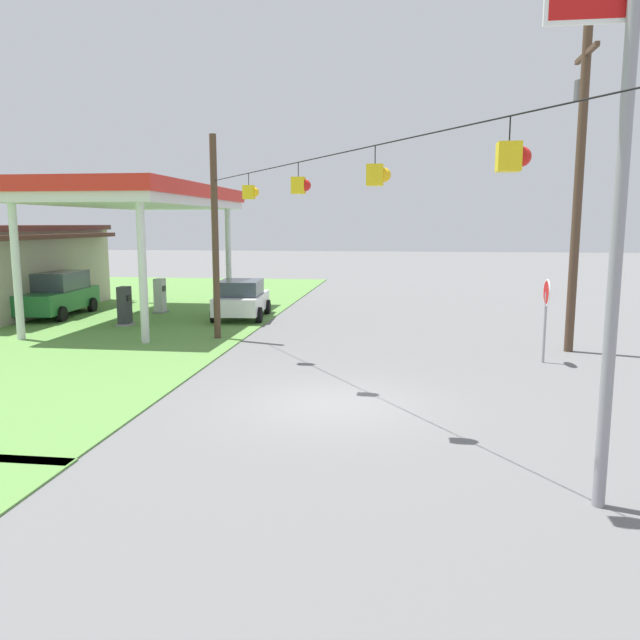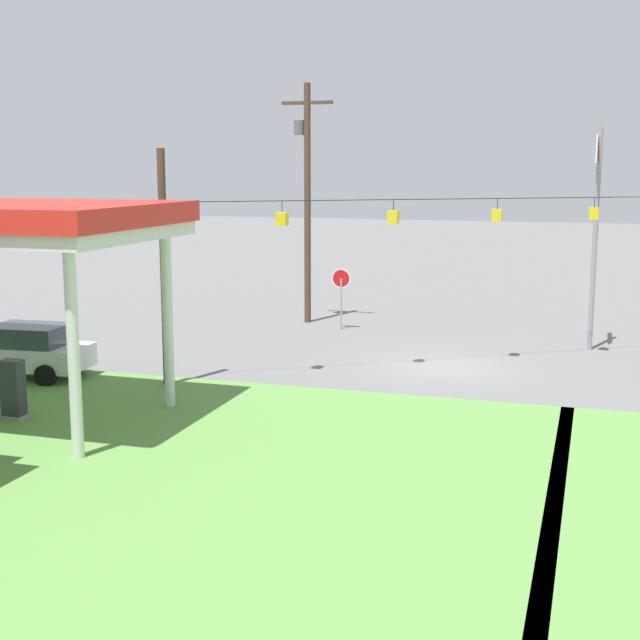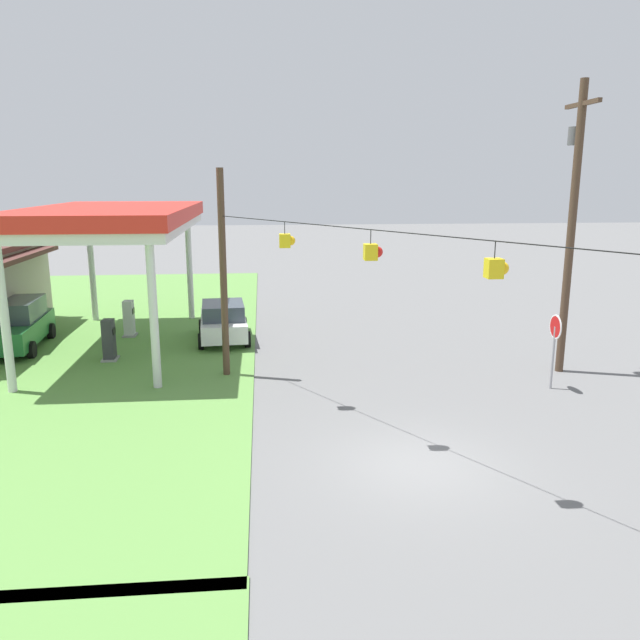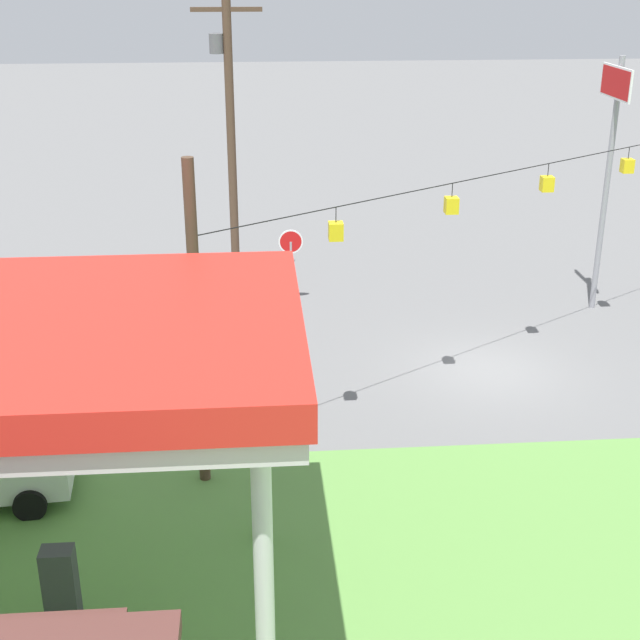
{
  "view_description": "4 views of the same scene",
  "coord_description": "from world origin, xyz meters",
  "px_view_note": "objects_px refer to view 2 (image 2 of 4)",
  "views": [
    {
      "loc": [
        -13.74,
        -1.59,
        4.1
      ],
      "look_at": [
        3.41,
        0.72,
        1.42
      ],
      "focal_mm": 35.0,
      "sensor_mm": 36.0,
      "label": 1
    },
    {
      "loc": [
        -4.74,
        28.87,
        6.64
      ],
      "look_at": [
        3.93,
        1.11,
        1.58
      ],
      "focal_mm": 50.0,
      "sensor_mm": 36.0,
      "label": 2
    },
    {
      "loc": [
        -13.65,
        3.66,
        6.8
      ],
      "look_at": [
        3.96,
        2.03,
        2.77
      ],
      "focal_mm": 35.0,
      "sensor_mm": 36.0,
      "label": 3
    },
    {
      "loc": [
        6.42,
        21.95,
        10.65
      ],
      "look_at": [
        4.94,
        3.35,
        3.04
      ],
      "focal_mm": 50.0,
      "sensor_mm": 36.0,
      "label": 4
    }
  ],
  "objects_px": {
    "car_at_pumps_front": "(25,350)",
    "stop_sign_roadside": "(341,285)",
    "stop_sign_overhead": "(596,196)",
    "utility_pole_main": "(306,191)",
    "fuel_pump_near": "(13,391)"
  },
  "relations": [
    {
      "from": "fuel_pump_near",
      "to": "stop_sign_overhead",
      "type": "distance_m",
      "value": 20.64
    },
    {
      "from": "fuel_pump_near",
      "to": "stop_sign_overhead",
      "type": "bearing_deg",
      "value": -135.79
    },
    {
      "from": "fuel_pump_near",
      "to": "utility_pole_main",
      "type": "distance_m",
      "value": 17.36
    },
    {
      "from": "car_at_pumps_front",
      "to": "stop_sign_overhead",
      "type": "relative_size",
      "value": 0.54
    },
    {
      "from": "car_at_pumps_front",
      "to": "stop_sign_roadside",
      "type": "distance_m",
      "value": 13.29
    },
    {
      "from": "stop_sign_overhead",
      "to": "utility_pole_main",
      "type": "relative_size",
      "value": 0.8
    },
    {
      "from": "car_at_pumps_front",
      "to": "fuel_pump_near",
      "type": "bearing_deg",
      "value": 117.18
    },
    {
      "from": "utility_pole_main",
      "to": "car_at_pumps_front",
      "type": "bearing_deg",
      "value": 66.58
    },
    {
      "from": "fuel_pump_near",
      "to": "stop_sign_overhead",
      "type": "xyz_separation_m",
      "value": [
        -14.39,
        -14.0,
        4.81
      ]
    },
    {
      "from": "car_at_pumps_front",
      "to": "stop_sign_roadside",
      "type": "xyz_separation_m",
      "value": [
        -7.2,
        -11.13,
        0.93
      ]
    },
    {
      "from": "stop_sign_overhead",
      "to": "utility_pole_main",
      "type": "bearing_deg",
      "value": -11.88
    },
    {
      "from": "fuel_pump_near",
      "to": "car_at_pumps_front",
      "type": "distance_m",
      "value": 4.88
    },
    {
      "from": "car_at_pumps_front",
      "to": "utility_pole_main",
      "type": "distance_m",
      "value": 14.21
    },
    {
      "from": "utility_pole_main",
      "to": "stop_sign_roadside",
      "type": "bearing_deg",
      "value": 147.78
    },
    {
      "from": "fuel_pump_near",
      "to": "car_at_pumps_front",
      "type": "xyz_separation_m",
      "value": [
        2.57,
        -4.14,
        0.12
      ]
    }
  ]
}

